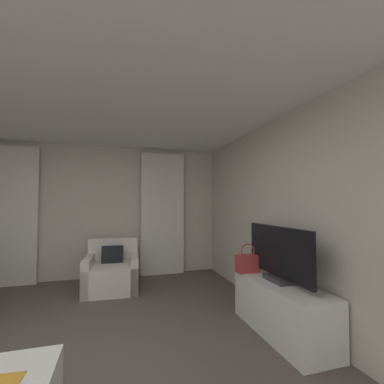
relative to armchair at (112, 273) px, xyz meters
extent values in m
plane|color=#564C47|center=(-0.38, -2.20, -0.28)|extent=(12.00, 12.00, 0.00)
cube|color=beige|center=(-0.38, 0.83, 1.02)|extent=(5.12, 0.06, 2.60)
cube|color=beige|center=(2.15, -2.20, 1.02)|extent=(0.06, 6.12, 2.60)
cube|color=white|center=(-0.38, -2.20, 2.35)|extent=(5.12, 6.12, 0.06)
cube|color=silver|center=(-1.76, 0.70, 0.97)|extent=(0.90, 0.06, 2.50)
cube|color=silver|center=(0.99, 0.70, 0.97)|extent=(0.90, 0.06, 2.50)
cube|color=silver|center=(0.00, -0.04, -0.06)|extent=(0.90, 0.91, 0.44)
cube|color=silver|center=(0.02, 0.33, 0.35)|extent=(0.86, 0.18, 0.39)
cube|color=silver|center=(0.36, -0.06, 0.01)|extent=(0.16, 0.88, 0.58)
cube|color=silver|center=(-0.37, -0.02, 0.01)|extent=(0.16, 0.88, 0.58)
cube|color=black|center=(0.00, 0.09, 0.26)|extent=(0.37, 0.22, 0.37)
cube|color=white|center=(1.84, -2.11, 0.00)|extent=(0.50, 1.31, 0.57)
cube|color=#333338|center=(1.84, -2.06, 0.32)|extent=(0.20, 0.36, 0.06)
cube|color=black|center=(1.84, -2.06, 0.63)|extent=(0.04, 1.14, 0.57)
cube|color=#B73833|center=(1.70, -1.60, 0.40)|extent=(0.30, 0.14, 0.22)
torus|color=#B73833|center=(1.70, -1.60, 0.56)|extent=(0.20, 0.02, 0.20)
camera|label=1|loc=(0.04, -4.66, 1.19)|focal=24.32mm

